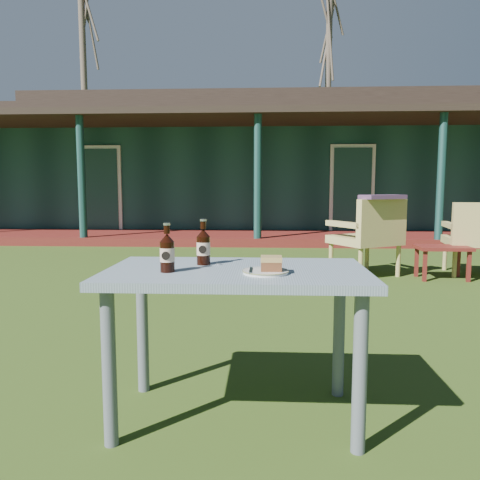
# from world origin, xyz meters

# --- Properties ---
(ground) EXTENTS (80.00, 80.00, 0.00)m
(ground) POSITION_xyz_m (0.00, 0.00, 0.00)
(ground) COLOR #334916
(pavilion) EXTENTS (15.80, 8.30, 3.45)m
(pavilion) POSITION_xyz_m (-0.00, 9.39, 1.61)
(pavilion) COLOR #163936
(pavilion) RESTS_ON ground
(tree_left) EXTENTS (0.28, 0.28, 10.50)m
(tree_left) POSITION_xyz_m (-8.00, 17.50, 5.25)
(tree_left) COLOR brown
(tree_left) RESTS_ON ground
(tree_mid) EXTENTS (0.28, 0.28, 9.50)m
(tree_mid) POSITION_xyz_m (3.00, 18.50, 4.75)
(tree_mid) COLOR brown
(tree_mid) RESTS_ON ground
(cafe_table) EXTENTS (1.20, 0.70, 0.72)m
(cafe_table) POSITION_xyz_m (0.00, -1.60, 0.62)
(cafe_table) COLOR slate
(cafe_table) RESTS_ON ground
(plate) EXTENTS (0.20, 0.20, 0.01)m
(plate) POSITION_xyz_m (0.13, -1.71, 0.73)
(plate) COLOR silver
(plate) RESTS_ON cafe_table
(cake_slice) EXTENTS (0.09, 0.09, 0.06)m
(cake_slice) POSITION_xyz_m (0.16, -1.71, 0.77)
(cake_slice) COLOR brown
(cake_slice) RESTS_ON plate
(fork) EXTENTS (0.01, 0.14, 0.00)m
(fork) POSITION_xyz_m (0.07, -1.72, 0.74)
(fork) COLOR silver
(fork) RESTS_ON plate
(cola_bottle_near) EXTENTS (0.07, 0.07, 0.22)m
(cola_bottle_near) POSITION_xyz_m (-0.17, -1.49, 0.81)
(cola_bottle_near) COLOR black
(cola_bottle_near) RESTS_ON cafe_table
(cola_bottle_far) EXTENTS (0.06, 0.07, 0.22)m
(cola_bottle_far) POSITION_xyz_m (-0.30, -1.69, 0.81)
(cola_bottle_far) COLOR black
(cola_bottle_far) RESTS_ON cafe_table
(bottle_cap) EXTENTS (0.03, 0.03, 0.01)m
(bottle_cap) POSITION_xyz_m (-0.09, -1.49, 0.72)
(bottle_cap) COLOR silver
(bottle_cap) RESTS_ON cafe_table
(armchair_left) EXTENTS (0.94, 0.93, 0.96)m
(armchair_left) POSITION_xyz_m (1.42, 2.03, 0.54)
(armchair_left) COLOR tan
(armchair_left) RESTS_ON ground
(armchair_right) EXTENTS (0.76, 0.73, 0.91)m
(armchair_right) POSITION_xyz_m (2.74, 2.13, 0.51)
(armchair_right) COLOR tan
(armchair_right) RESTS_ON ground
(floral_throw) EXTENTS (0.60, 0.48, 0.05)m
(floral_throw) POSITION_xyz_m (1.51, 1.87, 0.98)
(floral_throw) COLOR #543557
(floral_throw) RESTS_ON armchair_left
(side_table) EXTENTS (0.60, 0.40, 0.40)m
(side_table) POSITION_xyz_m (2.24, 1.89, 0.34)
(side_table) COLOR #5D1B16
(side_table) RESTS_ON ground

